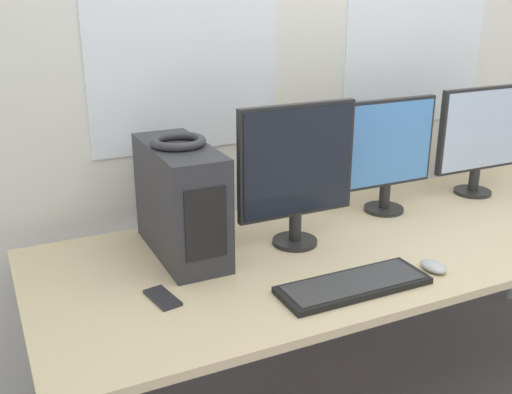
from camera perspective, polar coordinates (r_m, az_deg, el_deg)
wall_back at (r=2.60m, az=4.93°, el=13.72°), size 8.00×0.07×2.70m
desk at (r=2.28m, az=11.97°, el=-4.50°), size 2.54×0.93×0.74m
pc_tower at (r=2.03m, az=-7.16°, el=-0.32°), size 0.19×0.47×0.38m
headphones at (r=1.97m, az=-7.42°, el=5.27°), size 0.18×0.18×0.03m
monitor_main at (r=2.06m, az=3.90°, el=2.68°), size 0.44×0.16×0.51m
monitor_right_near at (r=2.44m, az=12.49°, el=4.34°), size 0.41×0.16×0.46m
monitor_right_far at (r=2.76m, az=20.55°, el=5.48°), size 0.44×0.16×0.47m
keyboard at (r=1.87m, az=9.28°, el=-8.26°), size 0.48×0.17×0.02m
mouse at (r=2.04m, az=16.55°, el=-6.34°), size 0.07×0.10×0.03m
cell_phone at (r=1.81m, az=-8.90°, el=-9.46°), size 0.08×0.15×0.01m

